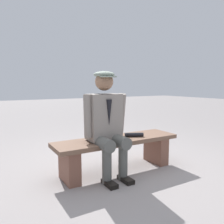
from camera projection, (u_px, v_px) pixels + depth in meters
name	position (u px, v px, depth m)	size (l,w,h in m)	color
ground_plane	(117.00, 171.00, 3.01)	(30.00, 30.00, 0.00)	gray
bench	(117.00, 149.00, 2.97)	(1.68, 0.45, 0.44)	brown
seated_man	(106.00, 120.00, 2.77)	(0.57, 0.60, 1.30)	gray
rolled_magazine	(134.00, 135.00, 3.03)	(0.05, 0.05, 0.25)	black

